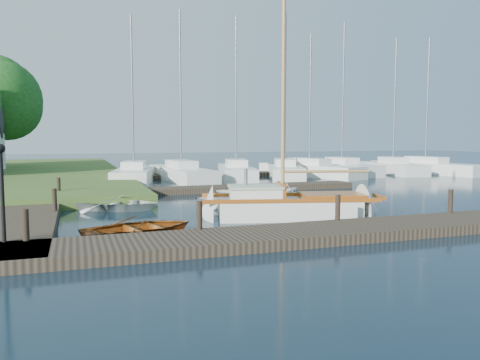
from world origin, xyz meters
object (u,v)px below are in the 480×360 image
object	(u,v)px
marina_boat_0	(134,174)
marina_boat_1	(181,172)
tender_a	(119,202)
marina_boat_5	(342,167)
mooring_post_0	(26,225)
tender_c	(236,198)
marina_boat_6	(393,167)
sailboat	(292,208)
dinghy	(139,225)
lamp_post	(2,179)
mooring_post_5	(59,186)
tender_b	(238,188)
tree_7	(0,99)
marina_boat_3	(285,170)
marina_boat_2	(236,171)
marina_boat_4	(309,169)
mooring_post_2	(338,207)
mooring_post_4	(55,200)
mooring_post_1	(199,215)
mooring_post_3	(450,201)
tender_d	(284,187)
marina_boat_7	(425,167)

from	to	relation	value
marina_boat_0	marina_boat_1	world-z (taller)	marina_boat_1
tender_a	marina_boat_5	bearing A→B (deg)	-28.44
mooring_post_0	tender_c	size ratio (longest dim) A/B	0.24
marina_boat_1	marina_boat_6	distance (m)	17.63
sailboat	dinghy	distance (m)	5.84
lamp_post	mooring_post_5	bearing A→B (deg)	84.29
tender_b	tree_7	size ratio (longest dim) A/B	0.22
marina_boat_3	tree_7	distance (m)	24.48
marina_boat_5	marina_boat_2	bearing A→B (deg)	90.41
marina_boat_4	mooring_post_5	bearing A→B (deg)	98.49
marina_boat_3	mooring_post_0	bearing A→B (deg)	160.18
marina_boat_3	marina_boat_4	distance (m)	2.36
mooring_post_2	tree_7	distance (m)	34.30
mooring_post_4	marina_boat_5	distance (m)	25.63
marina_boat_0	tree_7	bearing A→B (deg)	49.70
mooring_post_2	mooring_post_1	bearing A→B (deg)	180.00
mooring_post_2	marina_boat_1	size ratio (longest dim) A/B	0.07
mooring_post_3	marina_boat_0	world-z (taller)	marina_boat_0
dinghy	tender_c	size ratio (longest dim) A/B	0.98
mooring_post_4	marina_boat_0	world-z (taller)	marina_boat_0
tender_a	marina_boat_6	xyz separation A→B (m)	(22.95, 12.58, 0.24)
dinghy	marina_boat_1	size ratio (longest dim) A/B	0.29
marina_boat_4	marina_boat_5	world-z (taller)	marina_boat_5
dinghy	mooring_post_5	bearing A→B (deg)	1.75
mooring_post_2	marina_boat_5	xyz separation A→B (m)	(12.43, 19.79, -0.12)
tender_a	marina_boat_5	world-z (taller)	marina_boat_5
tender_d	lamp_post	bearing A→B (deg)	94.84
tender_a	marina_boat_3	xyz separation A→B (m)	(13.05, 12.26, 0.24)
mooring_post_4	tender_c	bearing A→B (deg)	7.54
dinghy	marina_boat_7	xyz separation A→B (m)	(25.89, 17.77, 0.22)
marina_boat_3	mooring_post_3	bearing A→B (deg)	-166.77
mooring_post_3	tender_b	distance (m)	9.39
mooring_post_2	lamp_post	distance (m)	9.57
tender_d	marina_boat_4	xyz separation A→B (m)	(7.69, 11.98, -0.02)
lamp_post	marina_boat_1	bearing A→B (deg)	65.44
marina_boat_7	tree_7	bearing A→B (deg)	59.46
mooring_post_5	marina_boat_6	size ratio (longest dim) A/B	0.07
marina_boat_1	tender_b	bearing A→B (deg)	177.09
marina_boat_2	marina_boat_4	world-z (taller)	marina_boat_2
mooring_post_4	marina_boat_3	size ratio (longest dim) A/B	0.07
lamp_post	marina_boat_7	bearing A→B (deg)	32.64
lamp_post	marina_boat_6	xyz separation A→B (m)	(26.29, 19.04, -1.30)
dinghy	marina_boat_3	bearing A→B (deg)	-49.67
marina_boat_1	lamp_post	bearing A→B (deg)	150.96
mooring_post_4	tree_7	xyz separation A→B (m)	(-5.00, 26.05, 5.50)
tender_a	marina_boat_0	bearing A→B (deg)	16.28
marina_boat_2	marina_boat_3	size ratio (longest dim) A/B	0.96
mooring_post_1	tender_c	distance (m)	6.74
mooring_post_0	tender_a	xyz separation A→B (m)	(2.84, 6.46, -0.36)
tender_a	tree_7	world-z (taller)	tree_7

